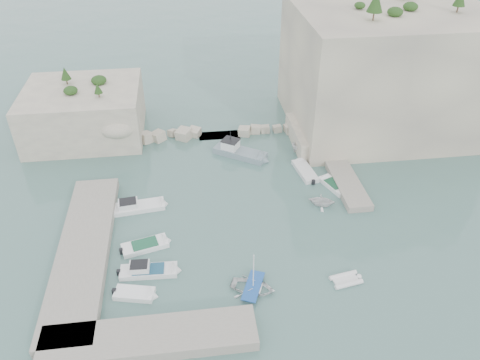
{
  "coord_description": "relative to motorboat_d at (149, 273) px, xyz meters",
  "views": [
    {
      "loc": [
        -5.61,
        -37.71,
        33.83
      ],
      "look_at": [
        0.0,
        6.0,
        3.0
      ],
      "focal_mm": 35.0,
      "sensor_mm": 36.0,
      "label": 1
    }
  ],
  "objects": [
    {
      "name": "rowboat_mast",
      "position": [
        9.84,
        -3.39,
        2.54
      ],
      "size": [
        0.1,
        0.1,
        4.2
      ],
      "primitive_type": "cylinder",
      "color": "white",
      "rests_on": "rowboat"
    },
    {
      "name": "outcrop_west",
      "position": [
        -9.63,
        29.46,
        3.5
      ],
      "size": [
        16.0,
        14.0,
        7.0
      ],
      "primitive_type": "cube",
      "color": "beige",
      "rests_on": "ground"
    },
    {
      "name": "motorboat_a",
      "position": [
        -1.65,
        10.43,
        0.0
      ],
      "size": [
        7.09,
        2.83,
        1.4
      ],
      "primitive_type": null,
      "rotation": [
        0.0,
        0.0,
        0.12
      ],
      "color": "white",
      "rests_on": "ground"
    },
    {
      "name": "ledge_east",
      "position": [
        23.87,
        14.46,
        0.4
      ],
      "size": [
        3.0,
        16.0,
        0.8
      ],
      "primitive_type": "cube",
      "color": "#9E9689",
      "rests_on": "ground"
    },
    {
      "name": "quay_west",
      "position": [
        -6.63,
        3.46,
        0.55
      ],
      "size": [
        5.0,
        24.0,
        1.1
      ],
      "primitive_type": "cube",
      "color": "#9E9689",
      "rests_on": "ground"
    },
    {
      "name": "inflatable_dinghy",
      "position": [
        18.86,
        -3.47,
        0.0
      ],
      "size": [
        3.37,
        2.06,
        0.44
      ],
      "primitive_type": null,
      "rotation": [
        0.0,
        0.0,
        0.18
      ],
      "color": "silver",
      "rests_on": "ground"
    },
    {
      "name": "quay_south",
      "position": [
        0.37,
        -8.04,
        0.55
      ],
      "size": [
        18.0,
        4.0,
        1.1
      ],
      "primitive_type": "cube",
      "color": "#9E9689",
      "rests_on": "ground"
    },
    {
      "name": "ground",
      "position": [
        10.37,
        4.46,
        0.0
      ],
      "size": [
        400.0,
        400.0,
        0.0
      ],
      "primitive_type": "plane",
      "color": "#4B706A",
      "rests_on": "ground"
    },
    {
      "name": "tender_east_c",
      "position": [
        19.44,
        15.25,
        0.0
      ],
      "size": [
        2.63,
        5.86,
        0.7
      ],
      "primitive_type": null,
      "rotation": [
        0.0,
        0.0,
        1.72
      ],
      "color": "silver",
      "rests_on": "ground"
    },
    {
      "name": "motorboat_c",
      "position": [
        -0.49,
        3.73,
        0.0
      ],
      "size": [
        5.51,
        3.15,
        0.7
      ],
      "primitive_type": null,
      "rotation": [
        0.0,
        0.0,
        0.26
      ],
      "color": "white",
      "rests_on": "ground"
    },
    {
      "name": "motorboat_d",
      "position": [
        0.0,
        0.0,
        0.0
      ],
      "size": [
        6.17,
        2.06,
        1.4
      ],
      "primitive_type": null,
      "rotation": [
        0.0,
        0.0,
        -0.04
      ],
      "color": "silver",
      "rests_on": "ground"
    },
    {
      "name": "motorboat_e",
      "position": [
        -1.23,
        -2.72,
        0.0
      ],
      "size": [
        4.31,
        2.53,
        0.7
      ],
      "primitive_type": null,
      "rotation": [
        0.0,
        0.0,
        -0.23
      ],
      "color": "white",
      "rests_on": "ground"
    },
    {
      "name": "tender_east_a",
      "position": [
        19.71,
        8.4,
        0.0
      ],
      "size": [
        3.75,
        3.49,
        1.61
      ],
      "primitive_type": "imported",
      "rotation": [
        0.0,
        0.0,
        1.24
      ],
      "color": "white",
      "rests_on": "ground"
    },
    {
      "name": "tender_east_d",
      "position": [
        20.99,
        19.95,
        0.0
      ],
      "size": [
        4.77,
        2.88,
        1.73
      ],
      "primitive_type": "imported",
      "rotation": [
        0.0,
        0.0,
        1.28
      ],
      "color": "white",
      "rests_on": "ground"
    },
    {
      "name": "tender_east_b",
      "position": [
        22.16,
        11.7,
        0.0
      ],
      "size": [
        3.24,
        4.99,
        0.7
      ],
      "primitive_type": null,
      "rotation": [
        0.0,
        0.0,
        1.95
      ],
      "color": "white",
      "rests_on": "ground"
    },
    {
      "name": "breakwater",
      "position": [
        9.37,
        26.46,
        0.7
      ],
      "size": [
        28.0,
        3.0,
        1.4
      ],
      "primitive_type": "cube",
      "color": "beige",
      "rests_on": "ground"
    },
    {
      "name": "work_boat",
      "position": [
        11.67,
        20.49,
        0.0
      ],
      "size": [
        7.97,
        6.38,
        2.2
      ],
      "primitive_type": null,
      "rotation": [
        0.0,
        0.0,
        -0.58
      ],
      "color": "slate",
      "rests_on": "ground"
    },
    {
      "name": "vegetation",
      "position": [
        28.2,
        28.87,
        17.93
      ],
      "size": [
        53.48,
        13.88,
        13.4
      ],
      "color": "#1E4219",
      "rests_on": "ground"
    },
    {
      "name": "rowboat",
      "position": [
        9.84,
        -3.39,
        0.0
      ],
      "size": [
        5.1,
        4.45,
        0.88
      ],
      "primitive_type": "imported",
      "rotation": [
        0.0,
        0.0,
        1.17
      ],
      "color": "white",
      "rests_on": "ground"
    },
    {
      "name": "cliff_east",
      "position": [
        33.37,
        27.46,
        8.5
      ],
      "size": [
        26.0,
        22.0,
        17.0
      ],
      "primitive_type": "cube",
      "color": "beige",
      "rests_on": "ground"
    },
    {
      "name": "cliff_terrace",
      "position": [
        23.37,
        22.46,
        1.25
      ],
      "size": [
        8.0,
        10.0,
        2.5
      ],
      "primitive_type": "cube",
      "color": "beige",
      "rests_on": "ground"
    }
  ]
}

